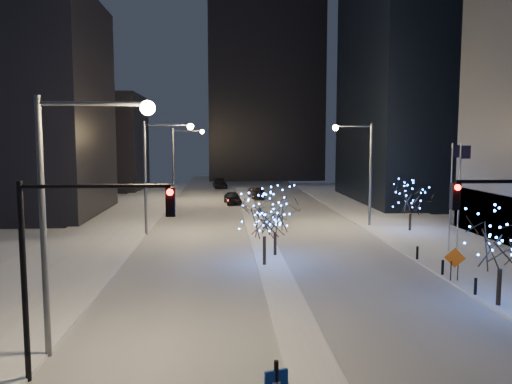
{
  "coord_description": "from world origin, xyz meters",
  "views": [
    {
      "loc": [
        -3.21,
        -17.06,
        8.34
      ],
      "look_at": [
        -1.06,
        15.15,
        5.0
      ],
      "focal_mm": 35.0,
      "sensor_mm": 36.0,
      "label": 1
    }
  ],
  "objects": [
    {
      "name": "ground",
      "position": [
        0.0,
        0.0,
        0.0
      ],
      "size": [
        160.0,
        160.0,
        0.0
      ],
      "primitive_type": "plane",
      "color": "white",
      "rests_on": "ground"
    },
    {
      "name": "road",
      "position": [
        0.0,
        35.0,
        0.01
      ],
      "size": [
        20.0,
        130.0,
        0.02
      ],
      "primitive_type": "cube",
      "color": "silver",
      "rests_on": "ground"
    },
    {
      "name": "median",
      "position": [
        0.0,
        30.0,
        0.07
      ],
      "size": [
        2.0,
        80.0,
        0.15
      ],
      "primitive_type": "cube",
      "color": "white",
      "rests_on": "ground"
    },
    {
      "name": "east_sidewalk",
      "position": [
        15.0,
        20.0,
        0.07
      ],
      "size": [
        10.0,
        90.0,
        0.15
      ],
      "primitive_type": "cube",
      "color": "white",
      "rests_on": "ground"
    },
    {
      "name": "west_sidewalk",
      "position": [
        -14.0,
        20.0,
        0.07
      ],
      "size": [
        8.0,
        90.0,
        0.15
      ],
      "primitive_type": "cube",
      "color": "white",
      "rests_on": "ground"
    },
    {
      "name": "filler_west_far",
      "position": [
        -26.0,
        70.0,
        8.0
      ],
      "size": [
        18.0,
        16.0,
        16.0
      ],
      "primitive_type": "cube",
      "color": "black",
      "rests_on": "ground"
    },
    {
      "name": "horizon_block",
      "position": [
        6.0,
        92.0,
        21.0
      ],
      "size": [
        24.0,
        14.0,
        42.0
      ],
      "primitive_type": "cube",
      "color": "black",
      "rests_on": "ground"
    },
    {
      "name": "street_lamp_w_near",
      "position": [
        -8.94,
        2.0,
        6.5
      ],
      "size": [
        4.4,
        0.56,
        10.0
      ],
      "color": "#595E66",
      "rests_on": "ground"
    },
    {
      "name": "street_lamp_w_mid",
      "position": [
        -8.94,
        27.0,
        6.5
      ],
      "size": [
        4.4,
        0.56,
        10.0
      ],
      "color": "#595E66",
      "rests_on": "ground"
    },
    {
      "name": "street_lamp_w_far",
      "position": [
        -8.94,
        52.0,
        6.5
      ],
      "size": [
        4.4,
        0.56,
        10.0
      ],
      "color": "#595E66",
      "rests_on": "ground"
    },
    {
      "name": "street_lamp_east",
      "position": [
        10.08,
        30.0,
        6.45
      ],
      "size": [
        3.9,
        0.56,
        10.0
      ],
      "color": "#595E66",
      "rests_on": "ground"
    },
    {
      "name": "traffic_signal_west",
      "position": [
        -8.44,
        -0.0,
        4.76
      ],
      "size": [
        5.26,
        0.43,
        7.0
      ],
      "color": "black",
      "rests_on": "ground"
    },
    {
      "name": "flagpoles",
      "position": [
        13.37,
        17.25,
        4.8
      ],
      "size": [
        1.35,
        2.6,
        8.0
      ],
      "color": "silver",
      "rests_on": "east_sidewalk"
    },
    {
      "name": "bollards",
      "position": [
        10.2,
        10.0,
        0.6
      ],
      "size": [
        0.16,
        12.16,
        0.9
      ],
      "color": "black",
      "rests_on": "east_sidewalk"
    },
    {
      "name": "car_near",
      "position": [
        -1.94,
        48.35,
        0.81
      ],
      "size": [
        2.53,
        4.98,
        1.63
      ],
      "primitive_type": "imported",
      "rotation": [
        0.0,
        0.0,
        0.13
      ],
      "color": "black",
      "rests_on": "ground"
    },
    {
      "name": "car_mid",
      "position": [
        1.5,
        54.23,
        0.82
      ],
      "size": [
        2.24,
        5.15,
        1.65
      ],
      "primitive_type": "imported",
      "rotation": [
        0.0,
        0.0,
        3.24
      ],
      "color": "black",
      "rests_on": "ground"
    },
    {
      "name": "car_far",
      "position": [
        -3.72,
        70.5,
        0.78
      ],
      "size": [
        2.69,
        5.58,
        1.57
      ],
      "primitive_type": "imported",
      "rotation": [
        0.0,
        0.0,
        0.1
      ],
      "color": "black",
      "rests_on": "ground"
    },
    {
      "name": "holiday_tree_median_near",
      "position": [
        -0.5,
        15.2,
        3.41
      ],
      "size": [
        4.25,
        4.25,
        4.91
      ],
      "color": "black",
      "rests_on": "median"
    },
    {
      "name": "holiday_tree_median_far",
      "position": [
        0.5,
        17.95,
        3.27
      ],
      "size": [
        5.04,
        5.04,
        4.89
      ],
      "color": "black",
      "rests_on": "median"
    },
    {
      "name": "holiday_tree_plaza_near",
      "position": [
        10.5,
        6.3,
        3.39
      ],
      "size": [
        4.97,
        4.97,
        4.95
      ],
      "color": "black",
      "rests_on": "east_sidewalk"
    },
    {
      "name": "holiday_tree_plaza_far",
      "position": [
        13.85,
        26.94,
        3.04
      ],
      "size": [
        4.78,
        4.78,
        4.52
      ],
      "color": "black",
      "rests_on": "east_sidewalk"
    },
    {
      "name": "construction_sign",
      "position": [
        10.3,
        10.67,
        1.33
      ],
      "size": [
        1.1,
        0.52,
        1.95
      ],
      "rotation": [
        0.0,
        0.0,
        -0.42
      ],
      "color": "black",
      "rests_on": "east_sidewalk"
    }
  ]
}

